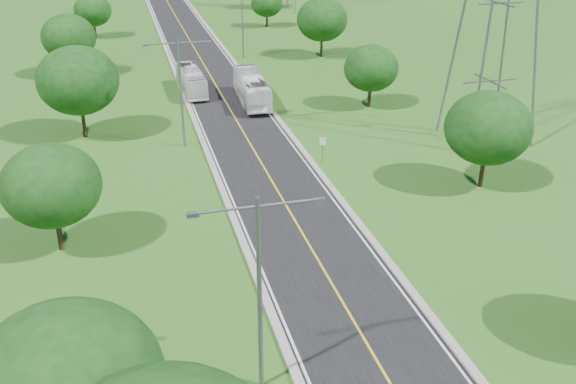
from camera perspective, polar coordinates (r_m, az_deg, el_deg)
The scene contains 18 objects.
ground at distance 75.41m, azimuth -5.85°, elevation 8.43°, with size 260.00×260.00×0.00m, color #275919.
road at distance 81.11m, azimuth -6.55°, elevation 9.62°, with size 8.00×150.00×0.06m, color black.
curb_left at distance 80.63m, azimuth -9.58°, elevation 9.40°, with size 0.50×150.00×0.22m, color gray.
curb_right at distance 81.76m, azimuth -3.57°, elevation 9.91°, with size 0.50×150.00×0.22m, color gray.
speed_limit_sign at distance 55.65m, azimuth 3.09°, elevation 4.15°, with size 0.55×0.09×2.40m.
streetlight_near_left at distance 28.55m, azimuth -2.58°, elevation -7.86°, with size 5.90×0.25×10.00m.
streetlight_mid_left at distance 58.76m, azimuth -9.55°, elevation 9.44°, with size 5.90×0.25×10.00m.
streetlight_far_right at distance 92.35m, azimuth -4.09°, elevation 15.37°, with size 5.90×0.25×10.00m.
tree_lb at distance 43.22m, azimuth -20.30°, elevation 0.55°, with size 6.30×6.30×7.33m.
tree_lc at distance 63.63m, azimuth -18.18°, elevation 9.40°, with size 7.56×7.56×8.79m.
tree_ld at distance 87.27m, azimuth -18.93°, elevation 12.89°, with size 6.72×6.72×7.82m.
tree_le at distance 110.86m, azimuth -16.98°, elevation 15.18°, with size 5.88×5.88×6.84m.
tree_rb at distance 52.08m, azimuth 17.35°, elevation 5.45°, with size 6.72×6.72×7.82m.
tree_rc at distance 70.63m, azimuth 7.40°, elevation 10.86°, with size 5.88×5.88×6.84m.
tree_rd at distance 93.21m, azimuth 3.05°, elevation 15.06°, with size 7.14×7.14×8.30m.
tree_re at distance 115.63m, azimuth -1.91°, elevation 16.41°, with size 5.46×5.46×6.35m.
bus_outbound at distance 72.40m, azimuth -3.25°, elevation 9.18°, with size 2.68×11.46×3.19m, color white.
bus_inbound at distance 77.14m, azimuth -8.60°, elevation 9.80°, with size 2.36×10.10×2.81m, color white.
Camera 1 is at (-10.82, -11.47, 21.47)m, focal length 40.00 mm.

